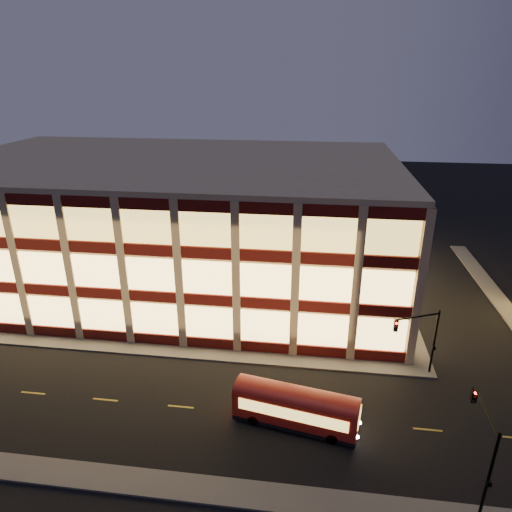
# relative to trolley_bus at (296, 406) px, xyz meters

# --- Properties ---
(ground) EXTENTS (200.00, 200.00, 0.00)m
(ground) POSITION_rel_trolley_bus_xyz_m (-12.65, 6.67, -1.65)
(ground) COLOR black
(ground) RESTS_ON ground
(sidewalk_office_south) EXTENTS (54.00, 2.00, 0.15)m
(sidewalk_office_south) POSITION_rel_trolley_bus_xyz_m (-15.65, 7.67, -1.58)
(sidewalk_office_south) COLOR #514F4C
(sidewalk_office_south) RESTS_ON ground
(sidewalk_office_east) EXTENTS (2.00, 30.00, 0.15)m
(sidewalk_office_east) POSITION_rel_trolley_bus_xyz_m (10.35, 23.67, -1.58)
(sidewalk_office_east) COLOR #514F4C
(sidewalk_office_east) RESTS_ON ground
(sidewalk_tower_west) EXTENTS (2.00, 30.00, 0.15)m
(sidewalk_tower_west) POSITION_rel_trolley_bus_xyz_m (21.35, 23.67, -1.58)
(sidewalk_tower_west) COLOR #514F4C
(sidewalk_tower_west) RESTS_ON ground
(sidewalk_near) EXTENTS (100.00, 2.00, 0.15)m
(sidewalk_near) POSITION_rel_trolley_bus_xyz_m (-12.65, -6.33, -1.58)
(sidewalk_near) COLOR #514F4C
(sidewalk_near) RESTS_ON ground
(office_building) EXTENTS (50.45, 30.45, 14.50)m
(office_building) POSITION_rel_trolley_bus_xyz_m (-15.57, 23.58, 5.60)
(office_building) COLOR tan
(office_building) RESTS_ON ground
(traffic_signal_far) EXTENTS (3.79, 1.87, 6.00)m
(traffic_signal_far) POSITION_rel_trolley_bus_xyz_m (9.56, 6.91, 2.46)
(traffic_signal_far) COLOR black
(traffic_signal_far) RESTS_ON ground
(traffic_signal_near) EXTENTS (0.32, 4.45, 6.00)m
(traffic_signal_near) POSITION_rel_trolley_bus_xyz_m (10.85, -4.36, 2.48)
(traffic_signal_near) COLOR black
(traffic_signal_near) RESTS_ON ground
(trolley_bus) EXTENTS (9.06, 3.83, 2.98)m
(trolley_bus) POSITION_rel_trolley_bus_xyz_m (0.00, 0.00, 0.00)
(trolley_bus) COLOR #9D1008
(trolley_bus) RESTS_ON ground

